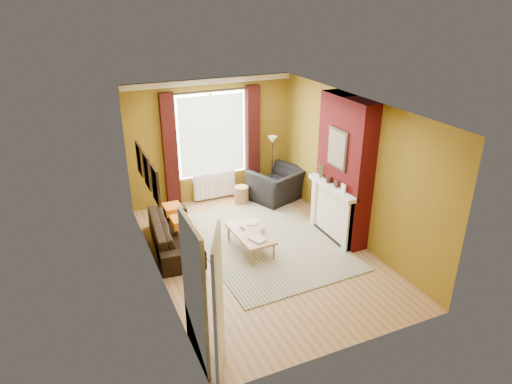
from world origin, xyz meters
The scene contains 12 objects.
ground centered at (0.00, 0.00, 0.00)m, with size 5.50×5.50×0.00m, color olive.
room_walls centered at (0.63, 0.29, 1.38)m, with size 3.82×5.54×2.83m.
striped_rug centered at (0.25, 0.33, 0.01)m, with size 2.64×3.56×0.02m.
sofa centered at (-1.42, 0.86, 0.29)m, with size 2.02×0.79×0.59m, color black.
armchair centered at (1.34, 2.02, 0.37)m, with size 1.15×1.00×0.75m, color black.
coffee_table centered at (-0.15, 0.18, 0.34)m, with size 0.61×1.16×0.38m.
wicker_stool centered at (0.49, 2.19, 0.20)m, with size 0.36×0.36×0.41m.
floor_lamp centered at (1.33, 2.31, 1.16)m, with size 0.23×0.23×1.47m.
book_a centered at (-0.25, -0.17, 0.39)m, with size 0.23×0.30×0.03m, color #999999.
book_b centered at (-0.03, 0.57, 0.39)m, with size 0.18×0.25×0.02m, color #999999.
mug centered at (0.06, 0.07, 0.42)m, with size 0.09×0.09×0.09m, color #999999.
tv_remote centered at (-0.23, 0.36, 0.39)m, with size 0.06×0.15×0.02m.
Camera 1 is at (-3.09, -6.71, 4.53)m, focal length 32.00 mm.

